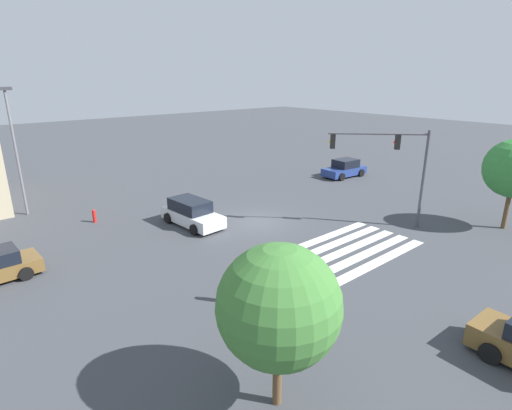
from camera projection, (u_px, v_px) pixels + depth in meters
name	position (u px, v px, depth m)	size (l,w,h in m)	color
ground_plane	(256.00, 222.00, 25.52)	(142.59, 142.59, 0.00)	#3D3F44
crosswalk_markings	(336.00, 255.00, 20.84)	(10.02, 4.40, 0.01)	silver
traffic_signal_mast	(395.00, 158.00, 23.56)	(4.21, 4.21, 5.94)	#47474C
car_0	(192.00, 213.00, 24.83)	(2.28, 4.63, 1.62)	silver
car_3	(345.00, 169.00, 36.82)	(4.36, 2.32, 1.60)	navy
pedestrian	(238.00, 284.00, 16.13)	(0.41, 0.41, 1.64)	brown
street_light_pole_a	(14.00, 141.00, 25.41)	(0.80, 0.36, 8.26)	slate
tree_corner_a	(279.00, 306.00, 10.46)	(3.36, 3.36, 4.86)	brown
fire_hydrant	(94.00, 216.00, 25.36)	(0.22, 0.22, 0.86)	red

